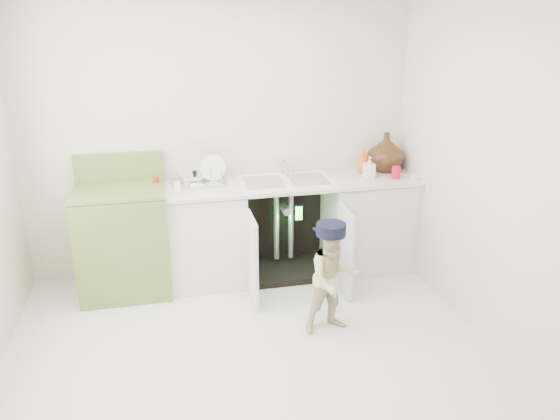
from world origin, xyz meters
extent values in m
plane|color=beige|center=(0.00, 0.00, 0.00)|extent=(3.50, 3.50, 0.00)
cube|color=beige|center=(0.00, 1.50, 1.25)|extent=(3.50, 2.50, 0.02)
cube|color=beige|center=(0.00, -1.50, 1.25)|extent=(3.50, 2.50, 0.02)
cube|color=beige|center=(1.75, 0.00, 1.25)|extent=(2.50, 3.00, 0.02)
cube|color=silver|center=(-0.25, 1.20, 0.43)|extent=(0.80, 0.60, 0.86)
cube|color=silver|center=(1.35, 1.20, 0.43)|extent=(0.80, 0.60, 0.86)
cube|color=black|center=(0.55, 1.47, 0.43)|extent=(0.80, 0.06, 0.86)
cube|color=black|center=(0.55, 1.20, 0.03)|extent=(0.80, 0.60, 0.06)
cylinder|color=gray|center=(0.48, 1.30, 0.45)|extent=(0.05, 0.05, 0.70)
cylinder|color=gray|center=(0.62, 1.30, 0.45)|extent=(0.05, 0.05, 0.70)
cylinder|color=gray|center=(0.55, 1.25, 0.62)|extent=(0.07, 0.18, 0.07)
cube|color=silver|center=(0.15, 0.70, 0.40)|extent=(0.03, 0.40, 0.76)
cube|color=silver|center=(0.95, 0.70, 0.40)|extent=(0.02, 0.40, 0.76)
cube|color=beige|center=(0.55, 1.20, 0.89)|extent=(2.44, 0.64, 0.03)
cube|color=beige|center=(0.55, 1.49, 0.98)|extent=(2.44, 0.02, 0.15)
cube|color=white|center=(0.55, 1.20, 0.90)|extent=(0.85, 0.55, 0.02)
cube|color=gray|center=(0.34, 1.20, 0.91)|extent=(0.34, 0.40, 0.01)
cube|color=gray|center=(0.76, 1.20, 0.91)|extent=(0.34, 0.40, 0.01)
cylinder|color=silver|center=(0.55, 1.42, 0.99)|extent=(0.03, 0.03, 0.17)
cylinder|color=silver|center=(0.55, 1.36, 1.06)|extent=(0.02, 0.14, 0.02)
cylinder|color=silver|center=(0.66, 1.42, 0.94)|extent=(0.04, 0.04, 0.06)
cylinder|color=white|center=(1.68, 0.89, 0.55)|extent=(0.01, 0.01, 0.70)
cube|color=white|center=(1.68, 0.98, 0.93)|extent=(0.04, 0.02, 0.06)
cube|color=silver|center=(-0.22, 1.32, 0.91)|extent=(0.48, 0.32, 0.02)
cylinder|color=silver|center=(-0.26, 1.34, 1.00)|extent=(0.30, 0.11, 0.29)
cylinder|color=white|center=(-0.09, 1.32, 0.98)|extent=(0.23, 0.06, 0.23)
cylinder|color=silver|center=(-0.41, 1.22, 0.99)|extent=(0.01, 0.01, 0.14)
cylinder|color=silver|center=(-0.31, 1.22, 0.99)|extent=(0.01, 0.01, 0.14)
cylinder|color=silver|center=(-0.22, 1.22, 0.99)|extent=(0.01, 0.01, 0.14)
cylinder|color=silver|center=(-0.12, 1.22, 0.99)|extent=(0.01, 0.01, 0.14)
cylinder|color=silver|center=(-0.03, 1.22, 0.99)|extent=(0.01, 0.01, 0.14)
imported|color=#472A14|center=(1.55, 1.34, 1.08)|extent=(0.35, 0.35, 0.37)
imported|color=#EE530C|center=(1.31, 1.30, 1.02)|extent=(0.09, 0.09, 0.24)
imported|color=silver|center=(1.31, 1.14, 1.00)|extent=(0.09, 0.09, 0.20)
cylinder|color=red|center=(1.55, 1.08, 0.96)|extent=(0.08, 0.08, 0.11)
cylinder|color=#AF250F|center=(-0.59, 1.28, 0.95)|extent=(0.05, 0.05, 0.10)
cylinder|color=tan|center=(-0.33, 1.20, 0.94)|extent=(0.06, 0.06, 0.08)
cylinder|color=black|center=(-0.25, 1.32, 0.96)|extent=(0.04, 0.04, 0.12)
cube|color=white|center=(-0.42, 1.10, 0.95)|extent=(0.05, 0.05, 0.09)
cube|color=#5C7433|center=(-0.90, 1.18, 0.46)|extent=(0.76, 0.65, 0.92)
cube|color=#5C7433|center=(-0.90, 1.18, 0.93)|extent=(0.76, 0.65, 0.02)
cube|color=#5C7433|center=(-0.90, 1.46, 1.06)|extent=(0.76, 0.06, 0.24)
cylinder|color=black|center=(-1.09, 1.02, 0.93)|extent=(0.17, 0.17, 0.02)
cylinder|color=silver|center=(-1.09, 1.02, 0.94)|extent=(0.20, 0.20, 0.01)
cylinder|color=black|center=(-1.09, 1.33, 0.93)|extent=(0.17, 0.17, 0.02)
cylinder|color=silver|center=(-1.09, 1.33, 0.94)|extent=(0.20, 0.20, 0.01)
cylinder|color=black|center=(-0.71, 1.02, 0.93)|extent=(0.17, 0.17, 0.02)
cylinder|color=silver|center=(-0.71, 1.02, 0.94)|extent=(0.20, 0.20, 0.01)
cylinder|color=black|center=(-0.71, 1.33, 0.93)|extent=(0.17, 0.17, 0.02)
cylinder|color=silver|center=(-0.71, 1.33, 0.94)|extent=(0.20, 0.20, 0.01)
imported|color=beige|center=(0.67, 0.16, 0.43)|extent=(0.46, 0.38, 0.87)
cylinder|color=black|center=(0.67, 0.16, 0.84)|extent=(0.25, 0.25, 0.09)
cube|color=black|center=(0.66, 0.26, 0.80)|extent=(0.18, 0.11, 0.01)
cube|color=black|center=(0.58, 0.86, 0.72)|extent=(0.07, 0.01, 0.14)
cube|color=#26F23F|center=(0.58, 0.85, 0.72)|extent=(0.06, 0.00, 0.12)
camera|label=1|loc=(-0.52, -3.35, 2.35)|focal=35.00mm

